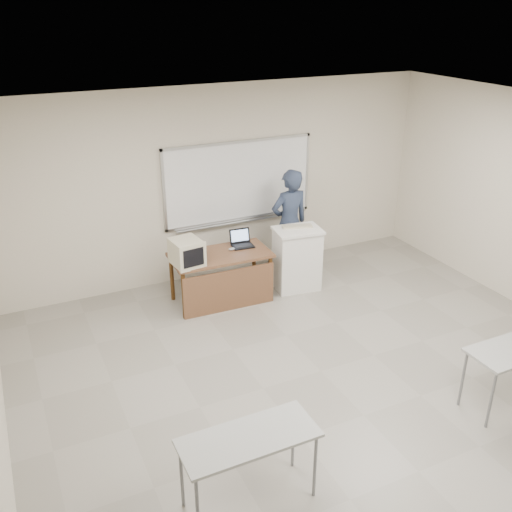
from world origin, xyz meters
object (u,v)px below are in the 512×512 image
laptop (241,242)px  presenter (289,223)px  podium (297,259)px  keyboard (297,226)px  crt_monitor (186,252)px  mouse (232,249)px  whiteboard (239,182)px  instructor_desk (224,270)px

laptop → presenter: bearing=17.6°
presenter → podium: bearing=73.5°
podium → keyboard: 0.50m
podium → crt_monitor: crt_monitor is taller
mouse → keyboard: size_ratio=0.22×
crt_monitor → keyboard: bearing=-4.2°
whiteboard → podium: whiteboard is taller
crt_monitor → mouse: size_ratio=4.54×
whiteboard → presenter: 1.02m
instructor_desk → keyboard: size_ratio=3.20×
keyboard → podium: bearing=-94.6°
laptop → podium: bearing=-14.5°
crt_monitor → podium: bearing=-6.8°
laptop → keyboard: bearing=-8.7°
instructor_desk → laptop: bearing=35.4°
whiteboard → presenter: (0.63, -0.53, -0.60)m
instructor_desk → presenter: presenter is taller
instructor_desk → keyboard: (1.23, 0.06, 0.44)m
instructor_desk → laptop: (0.40, 0.27, 0.26)m
instructor_desk → mouse: size_ratio=14.75×
crt_monitor → mouse: 0.79m
laptop → keyboard: keyboard is taller
podium → presenter: bearing=83.0°
laptop → instructor_desk: bearing=-141.4°
podium → laptop: 0.91m
podium → keyboard: size_ratio=2.16×
laptop → keyboard: (0.83, -0.20, 0.18)m
keyboard → presenter: presenter is taller
instructor_desk → mouse: 0.34m
instructor_desk → presenter: 1.45m
podium → crt_monitor: bearing=-172.8°
whiteboard → mouse: (-0.50, -0.84, -0.71)m
laptop → presenter: presenter is taller
keyboard → crt_monitor: bearing=-159.2°
whiteboard → laptop: 1.05m
laptop → mouse: 0.23m
whiteboard → instructor_desk: (-0.70, -1.01, -0.94)m
presenter → whiteboard: bearing=-42.5°
instructor_desk → podium: podium is taller
instructor_desk → whiteboard: bearing=56.9°
instructor_desk → presenter: bearing=21.4°
mouse → presenter: (1.13, 0.31, 0.11)m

